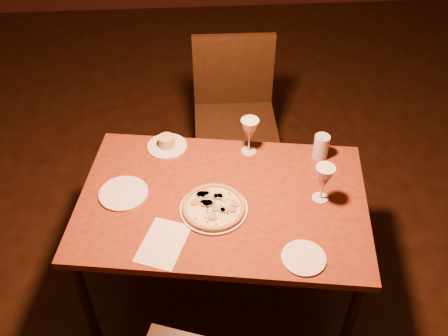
{
  "coord_description": "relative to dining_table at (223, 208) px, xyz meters",
  "views": [
    {
      "loc": [
        -0.27,
        -1.55,
        2.32
      ],
      "look_at": [
        -0.15,
        0.06,
        0.84
      ],
      "focal_mm": 40.0,
      "sensor_mm": 36.0,
      "label": 1
    }
  ],
  "objects": [
    {
      "name": "water_tumbler",
      "position": [
        0.5,
        0.25,
        0.12
      ],
      "size": [
        0.07,
        0.07,
        0.12
      ],
      "primitive_type": "cylinder",
      "color": "silver",
      "rests_on": "dining_table"
    },
    {
      "name": "wine_glass_far",
      "position": [
        0.15,
        0.32,
        0.16
      ],
      "size": [
        0.09,
        0.09,
        0.19
      ],
      "primitive_type": null,
      "color": "#B14A49",
      "rests_on": "dining_table"
    },
    {
      "name": "dining_table",
      "position": [
        0.0,
        0.0,
        0.0
      ],
      "size": [
        1.41,
        1.03,
        0.69
      ],
      "rotation": [
        0.0,
        0.0,
        -0.16
      ],
      "color": "brown",
      "rests_on": "floor"
    },
    {
      "name": "floor",
      "position": [
        0.16,
        -0.01,
        -0.63
      ],
      "size": [
        7.0,
        7.0,
        0.0
      ],
      "primitive_type": "plane",
      "color": "black",
      "rests_on": "ground"
    },
    {
      "name": "side_plate_near",
      "position": [
        0.3,
        -0.36,
        0.07
      ],
      "size": [
        0.18,
        0.18,
        0.01
      ],
      "primitive_type": "cylinder",
      "color": "white",
      "rests_on": "dining_table"
    },
    {
      "name": "chair_far",
      "position": [
        0.13,
        0.84,
        -0.08
      ],
      "size": [
        0.48,
        0.48,
        0.98
      ],
      "rotation": [
        0.0,
        0.0,
        -0.02
      ],
      "color": "black",
      "rests_on": "floor"
    },
    {
      "name": "pizza_plate",
      "position": [
        -0.04,
        -0.07,
        0.08
      ],
      "size": [
        0.3,
        0.3,
        0.03
      ],
      "color": "white",
      "rests_on": "dining_table"
    },
    {
      "name": "menu_card",
      "position": [
        -0.26,
        -0.24,
        0.06
      ],
      "size": [
        0.25,
        0.29,
        0.0
      ],
      "primitive_type": "cube",
      "rotation": [
        0.0,
        0.0,
        -0.37
      ],
      "color": "silver",
      "rests_on": "dining_table"
    },
    {
      "name": "ramekin_saucer",
      "position": [
        -0.25,
        0.38,
        0.08
      ],
      "size": [
        0.2,
        0.2,
        0.06
      ],
      "color": "white",
      "rests_on": "dining_table"
    },
    {
      "name": "side_plate_left",
      "position": [
        -0.45,
        0.06,
        0.07
      ],
      "size": [
        0.22,
        0.22,
        0.01
      ],
      "primitive_type": "cylinder",
      "color": "white",
      "rests_on": "dining_table"
    },
    {
      "name": "wine_glass_right",
      "position": [
        0.44,
        -0.03,
        0.16
      ],
      "size": [
        0.09,
        0.09,
        0.19
      ],
      "primitive_type": null,
      "color": "#B14A49",
      "rests_on": "dining_table"
    }
  ]
}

